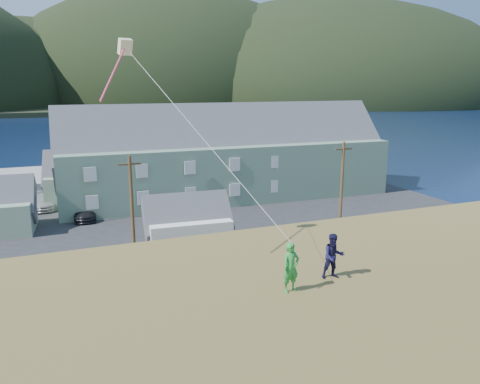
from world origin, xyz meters
name	(u,v)px	position (x,y,z in m)	size (l,w,h in m)	color
ground	(154,279)	(0.00, 0.00, 0.00)	(900.00, 900.00, 0.00)	#0A1638
grass_strip	(160,289)	(0.00, -2.00, 0.05)	(110.00, 8.00, 0.10)	#4C3D19
waterfront_lot	(122,216)	(0.00, 17.00, 0.06)	(72.00, 36.00, 0.12)	#28282B
wharf	(58,176)	(-6.00, 40.00, 0.45)	(26.00, 14.00, 0.90)	gray
far_shore	(62,100)	(0.00, 330.00, 1.00)	(900.00, 320.00, 2.00)	black
far_hills	(123,101)	(35.59, 279.38, 2.00)	(760.00, 265.00, 143.00)	black
lodge	(226,154)	(13.07, 21.10, 5.20)	(38.89, 11.95, 13.57)	slate
shed_white	(188,224)	(3.88, 5.08, 2.18)	(7.39, 5.15, 5.63)	white
shed_palegreen_far	(96,178)	(-1.80, 24.01, 2.87)	(11.86, 7.69, 7.52)	gray
utility_poles	(149,214)	(0.08, 1.50, 4.40)	(32.28, 0.24, 8.72)	#47331E
parked_cars	(30,207)	(-8.90, 21.12, 0.84)	(25.90, 12.39, 1.55)	silver
kite_flyer_green	(291,267)	(0.86, -18.93, 8.00)	(0.58, 0.38, 1.60)	#268E36
kite_flyer_navy	(333,256)	(2.66, -18.53, 7.97)	(0.75, 0.59, 1.55)	#171439
kite_rig	(126,53)	(-3.12, -13.70, 14.63)	(2.61, 3.03, 9.09)	#F1E8B7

